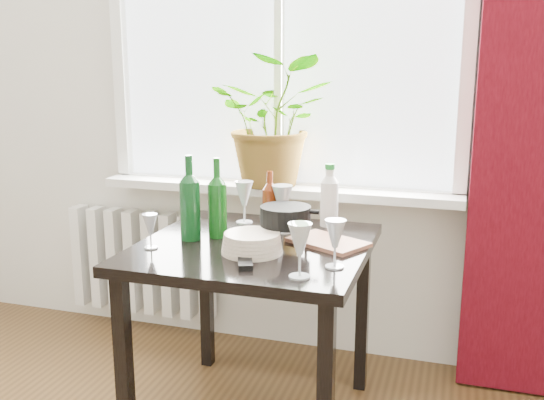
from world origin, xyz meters
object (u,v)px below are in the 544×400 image
(wineglass_front_left, at_px, (150,231))
(plate_stack, at_px, (252,243))
(wineglass_back_left, at_px, (244,202))
(fondue_pot, at_px, (285,225))
(wineglass_back_center, at_px, (282,208))
(cutting_board, at_px, (328,242))
(wine_bottle_left, at_px, (190,197))
(bottle_amber, at_px, (270,201))
(radiator, at_px, (142,262))
(wineglass_front_right, at_px, (300,250))
(table, at_px, (254,266))
(wine_bottle_right, at_px, (217,197))
(potted_plant, at_px, (275,121))
(cleaning_bottle, at_px, (329,195))
(tv_remote, at_px, (245,261))
(wineglass_far_right, at_px, (335,243))

(wineglass_front_left, xyz_separation_m, plate_stack, (0.37, 0.06, -0.03))
(wineglass_back_left, bearing_deg, fondue_pot, -44.41)
(wineglass_back_center, xyz_separation_m, plate_stack, (-0.02, -0.29, -0.06))
(cutting_board, bearing_deg, wine_bottle_left, -169.80)
(bottle_amber, bearing_deg, wineglass_front_left, -133.27)
(radiator, distance_m, fondue_pot, 1.22)
(wineglass_front_right, bearing_deg, wine_bottle_left, 150.33)
(table, bearing_deg, cutting_board, 14.46)
(wine_bottle_right, xyz_separation_m, wineglass_back_left, (0.03, 0.23, -0.06))
(wineglass_front_left, bearing_deg, potted_plant, 72.70)
(cleaning_bottle, distance_m, wineglass_back_center, 0.22)
(radiator, relative_size, wineglass_front_right, 4.38)
(wineglass_front_left, distance_m, tv_remote, 0.40)
(radiator, height_order, cleaning_bottle, cleaning_bottle)
(radiator, distance_m, wineglass_back_center, 1.11)
(fondue_pot, relative_size, tv_remote, 1.35)
(wineglass_front_left, relative_size, tv_remote, 0.82)
(wineglass_front_right, relative_size, wineglass_back_center, 0.91)
(wineglass_back_center, bearing_deg, wineglass_far_right, -51.42)
(plate_stack, bearing_deg, wine_bottle_left, 161.61)
(wineglass_back_center, bearing_deg, wineglass_front_right, -67.48)
(bottle_amber, height_order, plate_stack, bottle_amber)
(wine_bottle_right, distance_m, cutting_board, 0.46)
(potted_plant, xyz_separation_m, cleaning_bottle, (0.32, -0.26, -0.28))
(radiator, bearing_deg, wine_bottle_left, -47.51)
(potted_plant, xyz_separation_m, fondue_pot, (0.22, -0.57, -0.33))
(cleaning_bottle, bearing_deg, fondue_pot, -107.51)
(wineglass_front_right, bearing_deg, wine_bottle_right, 140.08)
(radiator, bearing_deg, table, -36.54)
(potted_plant, relative_size, wineglass_back_left, 3.25)
(wine_bottle_left, height_order, wineglass_far_right, wine_bottle_left)
(wine_bottle_right, bearing_deg, cleaning_bottle, 37.42)
(wineglass_front_left, bearing_deg, wineglass_far_right, -0.80)
(wine_bottle_right, xyz_separation_m, wineglass_front_left, (-0.17, -0.22, -0.09))
(cleaning_bottle, relative_size, plate_stack, 1.18)
(wine_bottle_left, distance_m, wine_bottle_right, 0.11)
(table, height_order, wineglass_front_right, wineglass_front_right)
(wineglass_front_right, height_order, cutting_board, wineglass_front_right)
(wineglass_front_left, bearing_deg, cleaning_bottle, 42.63)
(wine_bottle_left, bearing_deg, wineglass_front_right, -29.67)
(table, height_order, wineglass_back_center, wineglass_back_center)
(fondue_pot, bearing_deg, wineglass_back_center, 106.98)
(table, bearing_deg, bottle_amber, 89.07)
(cleaning_bottle, relative_size, wineglass_front_left, 1.98)
(wineglass_far_right, bearing_deg, wine_bottle_right, 155.94)
(radiator, height_order, wine_bottle_left, wine_bottle_left)
(tv_remote, relative_size, cutting_board, 0.57)
(wineglass_front_right, distance_m, cutting_board, 0.39)
(cleaning_bottle, xyz_separation_m, fondue_pot, (-0.10, -0.31, -0.06))
(wine_bottle_left, xyz_separation_m, wineglass_back_center, (0.31, 0.20, -0.07))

